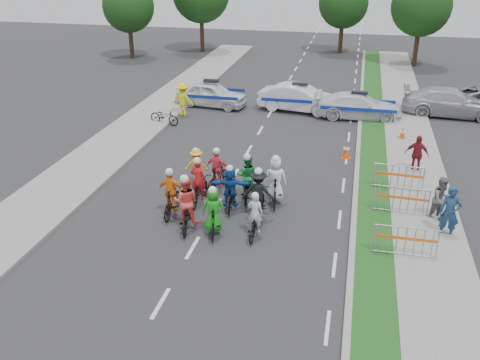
% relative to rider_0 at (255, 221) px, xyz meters
% --- Properties ---
extents(ground, '(90.00, 90.00, 0.00)m').
position_rel_rider_0_xyz_m(ground, '(-1.85, -1.22, -0.56)').
color(ground, '#28282B').
rests_on(ground, ground).
extents(curb_right, '(0.20, 60.00, 0.12)m').
position_rel_rider_0_xyz_m(curb_right, '(3.25, 3.78, -0.50)').
color(curb_right, gray).
rests_on(curb_right, ground).
extents(grass_strip, '(1.20, 60.00, 0.11)m').
position_rel_rider_0_xyz_m(grass_strip, '(3.95, 3.78, -0.51)').
color(grass_strip, '#184215').
rests_on(grass_strip, ground).
extents(sidewalk_right, '(2.40, 60.00, 0.13)m').
position_rel_rider_0_xyz_m(sidewalk_right, '(5.75, 3.78, -0.50)').
color(sidewalk_right, gray).
rests_on(sidewalk_right, ground).
extents(sidewalk_left, '(3.00, 60.00, 0.13)m').
position_rel_rider_0_xyz_m(sidewalk_left, '(-8.35, 3.78, -0.50)').
color(sidewalk_left, gray).
rests_on(sidewalk_left, ground).
extents(rider_0, '(0.65, 1.68, 1.68)m').
position_rel_rider_0_xyz_m(rider_0, '(0.00, 0.00, 0.00)').
color(rider_0, black).
rests_on(rider_0, ground).
extents(rider_1, '(0.84, 1.80, 1.83)m').
position_rel_rider_0_xyz_m(rider_1, '(-1.39, -0.19, 0.15)').
color(rider_1, black).
rests_on(rider_1, ground).
extents(rider_2, '(1.03, 2.10, 2.05)m').
position_rel_rider_0_xyz_m(rider_2, '(-2.43, 0.03, 0.19)').
color(rider_2, black).
rests_on(rider_2, ground).
extents(rider_3, '(0.96, 1.81, 1.89)m').
position_rel_rider_0_xyz_m(rider_3, '(-3.24, 0.80, 0.17)').
color(rider_3, black).
rests_on(rider_3, ground).
extents(rider_4, '(1.11, 1.96, 1.99)m').
position_rel_rider_0_xyz_m(rider_4, '(-0.15, 1.32, 0.21)').
color(rider_4, black).
rests_on(rider_4, ground).
extents(rider_5, '(1.50, 1.79, 1.83)m').
position_rel_rider_0_xyz_m(rider_5, '(-1.27, 1.70, 0.21)').
color(rider_5, black).
rests_on(rider_5, ground).
extents(rider_6, '(0.71, 1.88, 1.90)m').
position_rel_rider_0_xyz_m(rider_6, '(-2.58, 2.00, 0.07)').
color(rider_6, black).
rests_on(rider_6, ground).
extents(rider_7, '(0.90, 1.96, 2.01)m').
position_rel_rider_0_xyz_m(rider_7, '(0.27, 2.57, 0.21)').
color(rider_7, black).
rests_on(rider_7, ground).
extents(rider_8, '(0.86, 1.94, 1.92)m').
position_rel_rider_0_xyz_m(rider_8, '(-0.85, 2.71, 0.15)').
color(rider_8, black).
rests_on(rider_8, ground).
extents(rider_9, '(0.99, 1.83, 1.86)m').
position_rel_rider_0_xyz_m(rider_9, '(-2.16, 3.21, 0.16)').
color(rider_9, black).
rests_on(rider_9, ground).
extents(rider_10, '(1.03, 1.74, 1.69)m').
position_rel_rider_0_xyz_m(rider_10, '(-3.09, 3.44, 0.10)').
color(rider_10, black).
rests_on(rider_10, ground).
extents(police_car_0, '(4.48, 2.32, 1.46)m').
position_rel_rider_0_xyz_m(police_car_0, '(-5.54, 14.59, 0.17)').
color(police_car_0, white).
rests_on(police_car_0, ground).
extents(police_car_1, '(4.91, 2.42, 1.55)m').
position_rel_rider_0_xyz_m(police_car_1, '(-0.28, 14.71, 0.21)').
color(police_car_1, white).
rests_on(police_car_1, ground).
extents(police_car_2, '(4.86, 2.12, 1.39)m').
position_rel_rider_0_xyz_m(police_car_2, '(3.11, 14.12, 0.13)').
color(police_car_2, white).
rests_on(police_car_2, ground).
extents(civilian_sedan, '(5.42, 2.43, 1.54)m').
position_rel_rider_0_xyz_m(civilian_sedan, '(8.19, 15.70, 0.21)').
color(civilian_sedan, '#B3B2B8').
rests_on(civilian_sedan, ground).
extents(spectator_0, '(0.76, 0.57, 1.87)m').
position_rel_rider_0_xyz_m(spectator_0, '(6.32, 1.31, 0.38)').
color(spectator_0, navy).
rests_on(spectator_0, ground).
extents(spectator_1, '(1.04, 0.98, 1.69)m').
position_rel_rider_0_xyz_m(spectator_1, '(6.20, 2.46, 0.29)').
color(spectator_1, slate).
rests_on(spectator_1, ground).
extents(spectator_2, '(1.05, 0.61, 1.69)m').
position_rel_rider_0_xyz_m(spectator_2, '(5.68, 6.80, 0.28)').
color(spectator_2, maroon).
rests_on(spectator_2, ground).
extents(marshal_hiviz, '(1.31, 0.87, 1.89)m').
position_rel_rider_0_xyz_m(marshal_hiviz, '(-6.60, 12.41, 0.38)').
color(marshal_hiviz, '#E6E70C').
rests_on(marshal_hiviz, ground).
extents(barrier_0, '(2.00, 0.51, 1.12)m').
position_rel_rider_0_xyz_m(barrier_0, '(4.85, -0.35, -0.00)').
color(barrier_0, '#A5A8AD').
rests_on(barrier_0, ground).
extents(barrier_1, '(2.03, 0.62, 1.12)m').
position_rel_rider_0_xyz_m(barrier_1, '(4.85, 2.60, -0.00)').
color(barrier_1, '#A5A8AD').
rests_on(barrier_1, ground).
extents(barrier_2, '(2.03, 0.62, 1.12)m').
position_rel_rider_0_xyz_m(barrier_2, '(4.85, 4.69, -0.00)').
color(barrier_2, '#A5A8AD').
rests_on(barrier_2, ground).
extents(cone_0, '(0.40, 0.40, 0.70)m').
position_rel_rider_0_xyz_m(cone_0, '(2.72, 7.86, -0.22)').
color(cone_0, '#F24C0C').
rests_on(cone_0, ground).
extents(cone_1, '(0.40, 0.40, 0.70)m').
position_rel_rider_0_xyz_m(cone_1, '(5.36, 10.83, -0.22)').
color(cone_1, '#F24C0C').
rests_on(cone_1, ground).
extents(parked_bike, '(1.85, 1.01, 0.92)m').
position_rel_rider_0_xyz_m(parked_bike, '(-7.12, 10.67, -0.10)').
color(parked_bike, black).
rests_on(parked_bike, ground).
extents(tree_0, '(4.20, 4.20, 6.30)m').
position_rel_rider_0_xyz_m(tree_0, '(-15.85, 26.78, 3.62)').
color(tree_0, '#382619').
rests_on(tree_0, ground).
extents(tree_1, '(4.55, 4.55, 6.82)m').
position_rel_rider_0_xyz_m(tree_1, '(7.15, 28.78, 3.98)').
color(tree_1, '#382619').
rests_on(tree_1, ground).
extents(tree_4, '(4.20, 4.20, 6.30)m').
position_rel_rider_0_xyz_m(tree_4, '(1.15, 32.78, 3.62)').
color(tree_4, '#382619').
rests_on(tree_4, ground).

